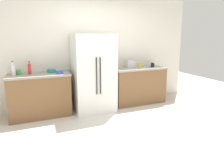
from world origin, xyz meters
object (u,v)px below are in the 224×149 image
refrigerator (93,73)px  bowl_b (60,72)px  toaster (131,64)px  bottle_a (30,69)px  cup_a (153,65)px  bowl_a (51,71)px  cup_c (19,72)px  bottle_b (13,70)px  cup_d (140,65)px  cup_b (13,73)px

refrigerator → bowl_b: bearing=-175.5°
toaster → bottle_a: size_ratio=0.83×
cup_a → bowl_a: bearing=175.8°
cup_a → bowl_b: size_ratio=0.76×
cup_c → bowl_b: bearing=-14.4°
cup_c → cup_a: bearing=-2.5°
refrigerator → cup_c: refrigerator is taller
bottle_b → cup_d: (2.85, 0.04, -0.06)m
toaster → bottle_b: bottle_b is taller
toaster → cup_a: size_ratio=2.08×
bottle_a → cup_c: bottle_a is taller
bottle_b → cup_a: bearing=-0.9°
refrigerator → bowl_b: refrigerator is taller
refrigerator → toaster: size_ratio=7.73×
cup_d → bowl_a: bearing=177.6°
cup_b → bowl_a: cup_b is taller
cup_c → cup_d: 2.76m
bottle_a → bowl_a: 0.44m
toaster → cup_b: toaster is taller
toaster → bowl_a: (-1.90, 0.02, -0.06)m
bowl_b → toaster: bearing=7.3°
cup_b → bowl_b: bearing=-14.2°
cup_c → bowl_a: (0.63, 0.04, -0.02)m
cup_a → cup_b: cup_a is taller
cup_b → toaster: bearing=-0.0°
bottle_a → bowl_b: size_ratio=1.90×
cup_c → bottle_a: bearing=-5.0°
bowl_b → refrigerator: bearing=4.5°
toaster → cup_c: toaster is taller
cup_c → cup_d: bearing=-1.0°
refrigerator → toaster: refrigerator is taller
toaster → bottle_a: bearing=-179.0°
bottle_a → toaster: bearing=1.0°
bowl_b → bowl_a: bearing=121.1°
toaster → bowl_a: 1.90m
bottle_b → cup_b: size_ratio=3.56×
refrigerator → cup_a: 1.57m
bottle_b → cup_d: bottle_b is taller
cup_d → refrigerator: bearing=-175.6°
cup_a → bowl_a: (-2.44, 0.18, -0.02)m
cup_d → bowl_b: size_ratio=0.76×
bowl_a → bowl_b: (0.15, -0.24, -0.00)m
bottle_a → bowl_a: bearing=8.0°
refrigerator → cup_d: (1.24, 0.10, 0.10)m
refrigerator → bowl_b: size_ratio=12.19×
cup_b → refrigerator: bearing=-5.9°
refrigerator → cup_a: bearing=0.3°
bottle_a → bowl_a: size_ratio=1.46×
toaster → cup_c: 2.53m
cup_c → cup_d: size_ratio=0.90×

